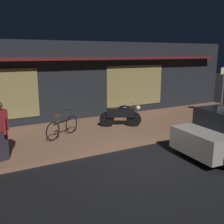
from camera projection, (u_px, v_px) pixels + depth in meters
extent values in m
plane|color=black|center=(137.00, 161.00, 7.61)|extent=(60.00, 60.00, 0.00)
cube|color=#8C6047|center=(94.00, 132.00, 10.16)|extent=(18.00, 4.00, 0.15)
cube|color=black|center=(64.00, 80.00, 12.70)|extent=(18.00, 2.80, 3.60)
cube|color=olive|center=(135.00, 86.00, 13.04)|extent=(3.20, 0.04, 2.00)
cube|color=#591919|center=(76.00, 59.00, 11.05)|extent=(16.20, 0.50, 0.12)
cylinder|color=black|center=(107.00, 119.00, 10.61)|extent=(0.59, 0.38, 0.60)
cylinder|color=black|center=(134.00, 119.00, 10.65)|extent=(0.59, 0.38, 0.60)
cube|color=black|center=(120.00, 113.00, 10.57)|extent=(1.11, 0.74, 0.36)
ellipsoid|color=black|center=(124.00, 108.00, 10.53)|extent=(0.50, 0.41, 0.20)
sphere|color=#F9EDB7|center=(138.00, 108.00, 10.55)|extent=(0.18, 0.18, 0.18)
cylinder|color=gray|center=(133.00, 104.00, 10.50)|extent=(0.27, 0.51, 0.03)
torus|color=black|center=(53.00, 131.00, 8.91)|extent=(0.58, 0.38, 0.66)
torus|color=black|center=(71.00, 124.00, 9.76)|extent=(0.58, 0.38, 0.66)
cube|color=black|center=(62.00, 122.00, 9.28)|extent=(0.79, 0.50, 0.06)
cube|color=brown|center=(57.00, 116.00, 9.01)|extent=(0.21, 0.17, 0.06)
cylinder|color=black|center=(70.00, 110.00, 9.56)|extent=(0.24, 0.37, 0.02)
cube|color=#28232D|center=(2.00, 146.00, 7.24)|extent=(0.33, 0.28, 0.85)
cube|color=maroon|center=(0.00, 121.00, 7.08)|extent=(0.43, 0.33, 0.58)
cylinder|color=maroon|center=(4.00, 125.00, 6.93)|extent=(0.11, 0.11, 0.52)
cylinder|color=#47474C|center=(222.00, 92.00, 12.00)|extent=(0.09, 0.09, 2.40)
cube|color=beige|center=(224.00, 71.00, 11.79)|extent=(0.44, 0.03, 0.30)
cylinder|color=black|center=(189.00, 141.00, 8.42)|extent=(0.65, 0.26, 0.64)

